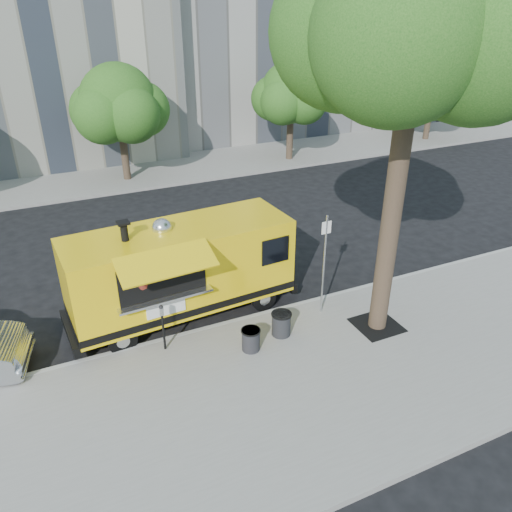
{
  "coord_description": "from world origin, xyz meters",
  "views": [
    {
      "loc": [
        -5.2,
        -11.7,
        8.22
      ],
      "look_at": [
        0.21,
        0.0,
        1.51
      ],
      "focal_mm": 35.0,
      "sensor_mm": 36.0,
      "label": 1
    }
  ],
  "objects_px": {
    "far_tree_c": "(291,93)",
    "food_truck": "(180,269)",
    "trash_bin_left": "(251,339)",
    "trash_bin_right": "(281,323)",
    "street_tree": "(420,9)",
    "far_tree_d": "(435,77)",
    "sign_post": "(324,259)",
    "parking_meter": "(163,322)",
    "far_tree_b": "(118,103)"
  },
  "relations": [
    {
      "from": "far_tree_c",
      "to": "food_truck",
      "type": "bearing_deg",
      "value": -129.35
    },
    {
      "from": "food_truck",
      "to": "far_tree_c",
      "type": "bearing_deg",
      "value": 46.8
    },
    {
      "from": "trash_bin_left",
      "to": "trash_bin_right",
      "type": "relative_size",
      "value": 0.91
    },
    {
      "from": "street_tree",
      "to": "trash_bin_right",
      "type": "distance_m",
      "value": 7.98
    },
    {
      "from": "far_tree_d",
      "to": "street_tree",
      "type": "bearing_deg",
      "value": -135.0
    },
    {
      "from": "food_truck",
      "to": "trash_bin_left",
      "type": "relative_size",
      "value": 10.98
    },
    {
      "from": "sign_post",
      "to": "food_truck",
      "type": "bearing_deg",
      "value": 154.35
    },
    {
      "from": "parking_meter",
      "to": "food_truck",
      "type": "bearing_deg",
      "value": 57.41
    },
    {
      "from": "trash_bin_left",
      "to": "far_tree_b",
      "type": "bearing_deg",
      "value": 90.0
    },
    {
      "from": "far_tree_c",
      "to": "sign_post",
      "type": "height_order",
      "value": "far_tree_c"
    },
    {
      "from": "far_tree_c",
      "to": "parking_meter",
      "type": "xyz_separation_m",
      "value": [
        -11.0,
        -13.75,
        -2.74
      ]
    },
    {
      "from": "sign_post",
      "to": "food_truck",
      "type": "height_order",
      "value": "food_truck"
    },
    {
      "from": "street_tree",
      "to": "trash_bin_right",
      "type": "xyz_separation_m",
      "value": [
        -2.59,
        0.76,
        -7.51
      ]
    },
    {
      "from": "far_tree_b",
      "to": "far_tree_d",
      "type": "xyz_separation_m",
      "value": [
        19.0,
        -0.1,
        0.06
      ]
    },
    {
      "from": "trash_bin_left",
      "to": "trash_bin_right",
      "type": "bearing_deg",
      "value": 14.09
    },
    {
      "from": "sign_post",
      "to": "trash_bin_right",
      "type": "relative_size",
      "value": 4.54
    },
    {
      "from": "far_tree_c",
      "to": "food_truck",
      "type": "relative_size",
      "value": 0.79
    },
    {
      "from": "street_tree",
      "to": "far_tree_d",
      "type": "xyz_separation_m",
      "value": [
        15.4,
        15.4,
        -4.12
      ]
    },
    {
      "from": "parking_meter",
      "to": "trash_bin_right",
      "type": "bearing_deg",
      "value": -12.98
    },
    {
      "from": "street_tree",
      "to": "parking_meter",
      "type": "xyz_separation_m",
      "value": [
        -5.6,
        1.45,
        -7.03
      ]
    },
    {
      "from": "food_truck",
      "to": "sign_post",
      "type": "bearing_deg",
      "value": -29.5
    },
    {
      "from": "far_tree_c",
      "to": "far_tree_d",
      "type": "relative_size",
      "value": 0.92
    },
    {
      "from": "far_tree_b",
      "to": "food_truck",
      "type": "xyz_separation_m",
      "value": [
        -1.03,
        -12.53,
        -2.33
      ]
    },
    {
      "from": "street_tree",
      "to": "far_tree_c",
      "type": "relative_size",
      "value": 1.97
    },
    {
      "from": "street_tree",
      "to": "sign_post",
      "type": "height_order",
      "value": "street_tree"
    },
    {
      "from": "far_tree_b",
      "to": "food_truck",
      "type": "relative_size",
      "value": 0.83
    },
    {
      "from": "far_tree_b",
      "to": "trash_bin_right",
      "type": "relative_size",
      "value": 8.32
    },
    {
      "from": "trash_bin_left",
      "to": "parking_meter",
      "type": "bearing_deg",
      "value": 154.7
    },
    {
      "from": "parking_meter",
      "to": "trash_bin_right",
      "type": "distance_m",
      "value": 3.12
    },
    {
      "from": "far_tree_b",
      "to": "far_tree_d",
      "type": "bearing_deg",
      "value": -0.3
    },
    {
      "from": "far_tree_c",
      "to": "sign_post",
      "type": "xyz_separation_m",
      "value": [
        -6.45,
        -13.95,
        -1.87
      ]
    },
    {
      "from": "parking_meter",
      "to": "trash_bin_left",
      "type": "distance_m",
      "value": 2.27
    },
    {
      "from": "trash_bin_right",
      "to": "food_truck",
      "type": "bearing_deg",
      "value": 132.61
    },
    {
      "from": "trash_bin_right",
      "to": "far_tree_d",
      "type": "bearing_deg",
      "value": 39.14
    },
    {
      "from": "sign_post",
      "to": "food_truck",
      "type": "distance_m",
      "value": 3.99
    },
    {
      "from": "far_tree_d",
      "to": "food_truck",
      "type": "xyz_separation_m",
      "value": [
        -20.03,
        -12.43,
        -2.38
      ]
    },
    {
      "from": "far_tree_d",
      "to": "sign_post",
      "type": "xyz_separation_m",
      "value": [
        -16.45,
        -14.15,
        -2.04
      ]
    },
    {
      "from": "parking_meter",
      "to": "food_truck",
      "type": "distance_m",
      "value": 1.88
    },
    {
      "from": "far_tree_c",
      "to": "trash_bin_right",
      "type": "bearing_deg",
      "value": -118.97
    },
    {
      "from": "far_tree_d",
      "to": "trash_bin_left",
      "type": "bearing_deg",
      "value": -141.91
    },
    {
      "from": "far_tree_c",
      "to": "food_truck",
      "type": "xyz_separation_m",
      "value": [
        -10.03,
        -12.23,
        -2.21
      ]
    },
    {
      "from": "sign_post",
      "to": "trash_bin_left",
      "type": "bearing_deg",
      "value": -163.71
    },
    {
      "from": "parking_meter",
      "to": "far_tree_d",
      "type": "bearing_deg",
      "value": 33.6
    },
    {
      "from": "street_tree",
      "to": "trash_bin_right",
      "type": "height_order",
      "value": "street_tree"
    },
    {
      "from": "far_tree_b",
      "to": "trash_bin_left",
      "type": "xyz_separation_m",
      "value": [
        -0.0,
        -15.0,
        -3.36
      ]
    },
    {
      "from": "far_tree_c",
      "to": "street_tree",
      "type": "bearing_deg",
      "value": -109.56
    },
    {
      "from": "far_tree_b",
      "to": "trash_bin_right",
      "type": "height_order",
      "value": "far_tree_b"
    },
    {
      "from": "food_truck",
      "to": "trash_bin_right",
      "type": "relative_size",
      "value": 10.02
    },
    {
      "from": "far_tree_d",
      "to": "parking_meter",
      "type": "bearing_deg",
      "value": -146.4
    },
    {
      "from": "food_truck",
      "to": "trash_bin_left",
      "type": "xyz_separation_m",
      "value": [
        1.03,
        -2.46,
        -1.03
      ]
    }
  ]
}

